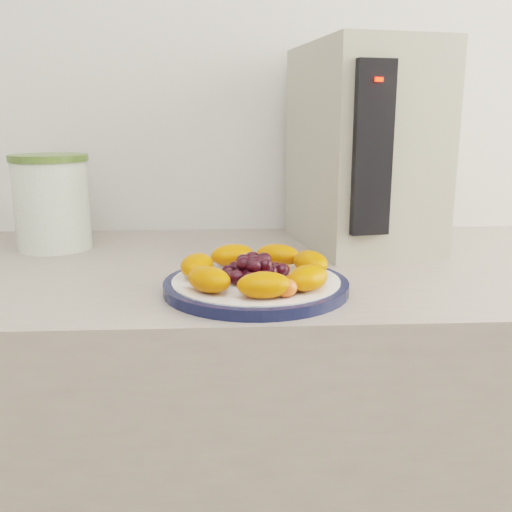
{
  "coord_description": "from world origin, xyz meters",
  "views": [
    {
      "loc": [
        0.04,
        0.28,
        1.13
      ],
      "look_at": [
        0.08,
        1.04,
        0.95
      ],
      "focal_mm": 40.0,
      "sensor_mm": 36.0,
      "label": 1
    }
  ],
  "objects": [
    {
      "name": "appliance_panel",
      "position": [
        0.27,
        1.17,
        1.09
      ],
      "size": [
        0.06,
        0.03,
        0.27
      ],
      "primitive_type": "cube",
      "rotation": [
        0.0,
        0.0,
        0.18
      ],
      "color": "black",
      "rests_on": "appliance_body"
    },
    {
      "name": "appliance_body",
      "position": [
        0.29,
        1.33,
        1.08
      ],
      "size": [
        0.26,
        0.32,
        0.36
      ],
      "primitive_type": "cube",
      "rotation": [
        0.0,
        0.0,
        0.18
      ],
      "color": "#A29F8B",
      "rests_on": "counter"
    },
    {
      "name": "plate_face",
      "position": [
        0.08,
        1.04,
        0.91
      ],
      "size": [
        0.23,
        0.23,
        0.02
      ],
      "primitive_type": "cylinder",
      "color": "white",
      "rests_on": "counter"
    },
    {
      "name": "fruit_plate",
      "position": [
        0.08,
        1.04,
        0.93
      ],
      "size": [
        0.22,
        0.22,
        0.03
      ],
      "color": "#D25002",
      "rests_on": "plate_face"
    },
    {
      "name": "counter",
      "position": [
        0.0,
        1.2,
        0.45
      ],
      "size": [
        3.5,
        0.6,
        0.9
      ],
      "primitive_type": "cube",
      "color": "gray",
      "rests_on": "floor"
    },
    {
      "name": "canister",
      "position": [
        -0.27,
        1.33,
        0.98
      ],
      "size": [
        0.17,
        0.17,
        0.16
      ],
      "primitive_type": "cylinder",
      "rotation": [
        0.0,
        0.0,
        -0.37
      ],
      "color": "#396620",
      "rests_on": "counter"
    },
    {
      "name": "wall_back",
      "position": [
        0.0,
        1.51,
        1.3
      ],
      "size": [
        3.5,
        0.02,
        2.6
      ],
      "primitive_type": "cube",
      "color": "silver",
      "rests_on": "floor"
    },
    {
      "name": "canister_lid",
      "position": [
        -0.27,
        1.33,
        1.07
      ],
      "size": [
        0.18,
        0.18,
        0.01
      ],
      "primitive_type": "cylinder",
      "rotation": [
        0.0,
        0.0,
        -0.37
      ],
      "color": "#4C682D",
      "rests_on": "canister"
    },
    {
      "name": "plate_rim",
      "position": [
        0.08,
        1.04,
        0.91
      ],
      "size": [
        0.26,
        0.26,
        0.01
      ],
      "primitive_type": "cylinder",
      "color": "#111736",
      "rests_on": "counter"
    },
    {
      "name": "appliance_led",
      "position": [
        0.27,
        1.16,
        1.19
      ],
      "size": [
        0.01,
        0.01,
        0.01
      ],
      "primitive_type": "cube",
      "rotation": [
        0.0,
        0.0,
        0.18
      ],
      "color": "#FF0C05",
      "rests_on": "appliance_panel"
    }
  ]
}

